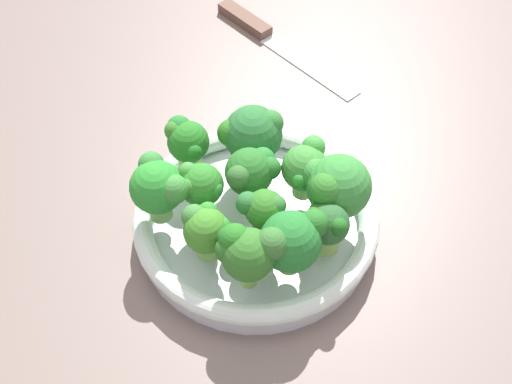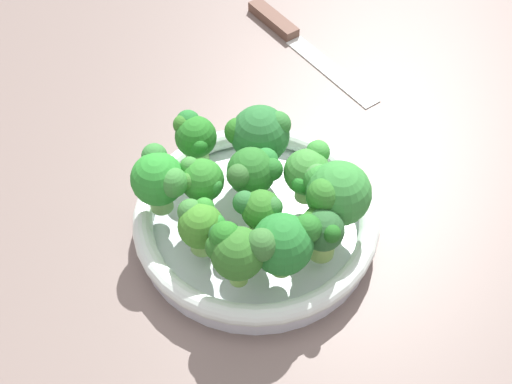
# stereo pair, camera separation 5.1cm
# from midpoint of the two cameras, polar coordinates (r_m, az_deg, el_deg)

# --- Properties ---
(ground_plane) EXTENTS (1.30, 1.30, 0.03)m
(ground_plane) POSITION_cam_midpoint_polar(r_m,az_deg,el_deg) (0.80, -4.18, -2.87)
(ground_plane) COLOR #73635C
(bowl) EXTENTS (0.27, 0.27, 0.04)m
(bowl) POSITION_cam_midpoint_polar(r_m,az_deg,el_deg) (0.76, -1.91, -2.49)
(bowl) COLOR silver
(bowl) RESTS_ON ground_plane
(broccoli_floret_0) EXTENTS (0.06, 0.06, 0.07)m
(broccoli_floret_0) POSITION_cam_midpoint_polar(r_m,az_deg,el_deg) (0.73, 2.16, 1.86)
(broccoli_floret_0) COLOR #8FC465
(broccoli_floret_0) RESTS_ON bowl
(broccoli_floret_1) EXTENTS (0.07, 0.07, 0.08)m
(broccoli_floret_1) POSITION_cam_midpoint_polar(r_m,az_deg,el_deg) (0.71, 4.50, 0.36)
(broccoli_floret_1) COLOR #90D06B
(broccoli_floret_1) RESTS_ON bowl
(broccoli_floret_2) EXTENTS (0.05, 0.06, 0.07)m
(broccoli_floret_2) POSITION_cam_midpoint_polar(r_m,az_deg,el_deg) (0.73, -2.37, 1.59)
(broccoli_floret_2) COLOR #87D063
(broccoli_floret_2) RESTS_ON bowl
(broccoli_floret_3) EXTENTS (0.06, 0.05, 0.07)m
(broccoli_floret_3) POSITION_cam_midpoint_polar(r_m,az_deg,el_deg) (0.66, -3.27, -5.02)
(broccoli_floret_3) COLOR #7AB54C
(broccoli_floret_3) RESTS_ON bowl
(broccoli_floret_4) EXTENTS (0.05, 0.04, 0.06)m
(broccoli_floret_4) POSITION_cam_midpoint_polar(r_m,az_deg,el_deg) (0.69, 3.72, -2.78)
(broccoli_floret_4) COLOR #84B454
(broccoli_floret_4) RESTS_ON bowl
(broccoli_floret_5) EXTENTS (0.05, 0.05, 0.07)m
(broccoli_floret_5) POSITION_cam_midpoint_polar(r_m,az_deg,el_deg) (0.72, -6.52, 0.41)
(broccoli_floret_5) COLOR #8DCA6A
(broccoli_floret_5) RESTS_ON bowl
(broccoli_floret_6) EXTENTS (0.07, 0.06, 0.07)m
(broccoli_floret_6) POSITION_cam_midpoint_polar(r_m,az_deg,el_deg) (0.72, -9.99, 0.32)
(broccoli_floret_6) COLOR #75B25A
(broccoli_floret_6) RESTS_ON bowl
(broccoli_floret_7) EXTENTS (0.07, 0.07, 0.08)m
(broccoli_floret_7) POSITION_cam_midpoint_polar(r_m,az_deg,el_deg) (0.76, -2.22, 4.67)
(broccoli_floret_7) COLOR #7DB457
(broccoli_floret_7) RESTS_ON bowl
(broccoli_floret_8) EXTENTS (0.06, 0.08, 0.07)m
(broccoli_floret_8) POSITION_cam_midpoint_polar(r_m,az_deg,el_deg) (0.67, 0.65, -4.13)
(broccoli_floret_8) COLOR #7BC153
(broccoli_floret_8) RESTS_ON bowl
(broccoli_floret_9) EXTENTS (0.05, 0.05, 0.06)m
(broccoli_floret_9) POSITION_cam_midpoint_polar(r_m,az_deg,el_deg) (0.69, -6.20, -3.13)
(broccoli_floret_9) COLOR #7AB452
(broccoli_floret_9) RESTS_ON bowl
(broccoli_floret_10) EXTENTS (0.06, 0.05, 0.06)m
(broccoli_floret_10) POSITION_cam_midpoint_polar(r_m,az_deg,el_deg) (0.77, -7.78, 4.00)
(broccoli_floret_10) COLOR #8BCE6A
(broccoli_floret_10) RESTS_ON bowl
(broccoli_floret_11) EXTENTS (0.05, 0.04, 0.06)m
(broccoli_floret_11) POSITION_cam_midpoint_polar(r_m,az_deg,el_deg) (0.70, -1.56, -1.67)
(broccoli_floret_11) COLOR #90CE63
(broccoli_floret_11) RESTS_ON bowl
(knife) EXTENTS (0.27, 0.04, 0.01)m
(knife) POSITION_cam_midpoint_polar(r_m,az_deg,el_deg) (1.02, -0.57, 12.65)
(knife) COLOR silver
(knife) RESTS_ON ground_plane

